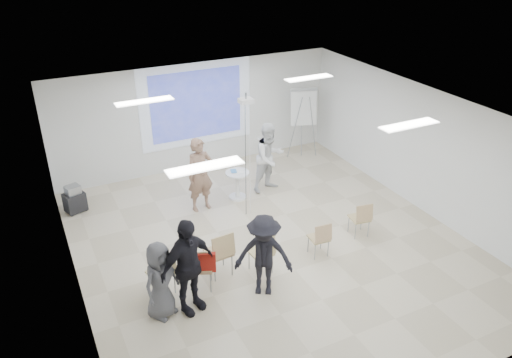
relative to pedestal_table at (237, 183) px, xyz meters
name	(u,v)px	position (x,y,z in m)	size (l,w,h in m)	color
floor	(272,247)	(-0.20, -2.26, -0.47)	(8.00, 9.00, 0.10)	beige
ceiling	(275,112)	(-0.20, -2.26, 2.63)	(8.00, 9.00, 0.10)	white
wall_back	(196,116)	(-0.20, 2.29, 1.08)	(8.00, 0.10, 3.00)	silver
wall_left	(67,232)	(-4.25, -2.26, 1.08)	(0.10, 9.00, 3.00)	silver
wall_right	(424,149)	(3.85, -2.26, 1.08)	(0.10, 9.00, 3.00)	silver
projection_halo	(197,105)	(-0.20, 2.23, 1.43)	(3.20, 0.01, 2.30)	silver
projection_image	(197,105)	(-0.20, 2.21, 1.43)	(2.60, 0.01, 1.90)	#3643B8
pedestal_table	(237,183)	(0.00, 0.00, 0.00)	(0.73, 0.73, 0.75)	white
player_left	(200,170)	(-1.01, -0.09, 0.63)	(0.76, 0.52, 2.09)	#8E6A57
player_right	(270,154)	(0.94, 0.06, 0.60)	(0.98, 0.78, 2.03)	white
controller_left	(203,152)	(-0.83, 0.16, 0.96)	(0.04, 0.12, 0.04)	white
controller_right	(259,139)	(0.76, 0.31, 0.95)	(0.04, 0.12, 0.04)	white
chair_far_left	(163,271)	(-2.79, -2.81, 0.13)	(0.54, 0.56, 0.93)	tan
chair_left_mid	(201,266)	(-2.10, -2.98, 0.14)	(0.59, 0.61, 0.94)	tan
chair_left_inner	(221,251)	(-1.60, -2.75, 0.18)	(0.51, 0.54, 1.01)	tan
chair_center	(263,251)	(-0.83, -3.04, 0.12)	(0.44, 0.48, 0.91)	tan
chair_right_inner	(320,237)	(0.50, -3.06, 0.07)	(0.41, 0.44, 0.82)	tan
chair_right_far	(361,217)	(1.72, -2.82, 0.09)	(0.46, 0.48, 0.85)	tan
red_jacket	(205,262)	(-2.07, -3.13, 0.30)	(0.42, 0.09, 0.40)	#A01C13
laptop	(218,250)	(-1.61, -2.65, 0.12)	(0.37, 0.27, 0.03)	black
audience_left	(187,260)	(-2.48, -3.39, 0.66)	(1.25, 0.75, 2.15)	black
audience_mid	(264,251)	(-1.07, -3.56, 0.53)	(1.22, 0.67, 1.89)	black
audience_outer	(160,276)	(-2.96, -3.30, 0.42)	(0.82, 0.54, 1.67)	#55555A
flipchart_easel	(304,108)	(2.78, 1.48, 1.12)	(0.86, 0.68, 2.09)	gray
av_cart	(75,200)	(-3.81, 1.13, -0.10)	(0.56, 0.50, 0.70)	black
ceiling_projector	(246,107)	(-0.10, -0.77, 2.27)	(0.30, 0.25, 3.00)	white
fluor_panel_nw	(144,101)	(-2.20, -0.26, 2.55)	(1.20, 0.30, 0.02)	white
fluor_panel_ne	(309,78)	(1.80, -0.26, 2.55)	(1.20, 0.30, 0.02)	white
fluor_panel_sw	(205,167)	(-2.20, -3.76, 2.55)	(1.20, 0.30, 0.02)	white
fluor_panel_se	(409,125)	(1.80, -3.76, 2.55)	(1.20, 0.30, 0.02)	white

